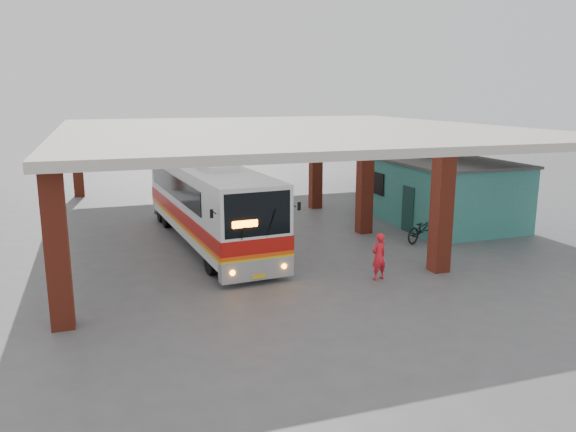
{
  "coord_description": "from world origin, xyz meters",
  "views": [
    {
      "loc": [
        -8.32,
        -19.49,
        6.24
      ],
      "look_at": [
        -1.68,
        0.0,
        1.72
      ],
      "focal_mm": 35.0,
      "sensor_mm": 36.0,
      "label": 1
    }
  ],
  "objects_px": {
    "motorcycle": "(423,228)",
    "red_chair": "(367,206)",
    "pedestrian": "(379,256)",
    "coach_bus": "(208,202)"
  },
  "relations": [
    {
      "from": "motorcycle",
      "to": "pedestrian",
      "type": "relative_size",
      "value": 1.33
    },
    {
      "from": "pedestrian",
      "to": "red_chair",
      "type": "height_order",
      "value": "pedestrian"
    },
    {
      "from": "motorcycle",
      "to": "red_chair",
      "type": "height_order",
      "value": "motorcycle"
    },
    {
      "from": "coach_bus",
      "to": "red_chair",
      "type": "height_order",
      "value": "coach_bus"
    },
    {
      "from": "pedestrian",
      "to": "red_chair",
      "type": "relative_size",
      "value": 2.11
    },
    {
      "from": "motorcycle",
      "to": "pedestrian",
      "type": "height_order",
      "value": "pedestrian"
    },
    {
      "from": "pedestrian",
      "to": "motorcycle",
      "type": "bearing_deg",
      "value": -151.64
    },
    {
      "from": "coach_bus",
      "to": "pedestrian",
      "type": "height_order",
      "value": "coach_bus"
    },
    {
      "from": "motorcycle",
      "to": "red_chair",
      "type": "relative_size",
      "value": 2.8
    },
    {
      "from": "pedestrian",
      "to": "red_chair",
      "type": "distance_m",
      "value": 10.97
    }
  ]
}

